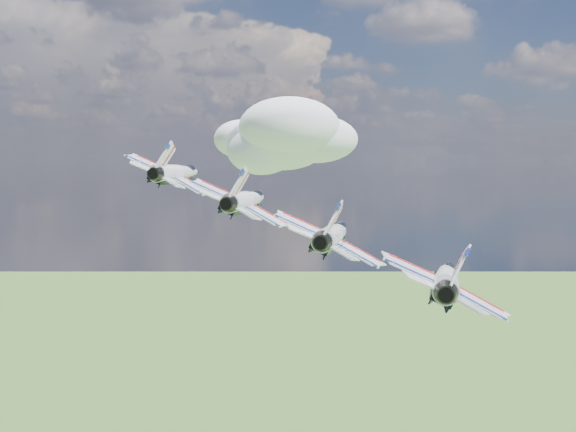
# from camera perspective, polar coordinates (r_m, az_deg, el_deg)

# --- Properties ---
(cloud_far) EXTENTS (57.54, 45.21, 22.60)m
(cloud_far) POSITION_cam_1_polar(r_m,az_deg,el_deg) (269.45, -0.86, 6.18)
(cloud_far) COLOR white
(jet_0) EXTENTS (13.96, 17.03, 8.44)m
(jet_0) POSITION_cam_1_polar(r_m,az_deg,el_deg) (83.88, -8.67, 3.41)
(jet_0) COLOR silver
(jet_1) EXTENTS (13.96, 17.03, 8.44)m
(jet_1) POSITION_cam_1_polar(r_m,az_deg,el_deg) (74.46, -3.24, 1.28)
(jet_1) COLOR white
(jet_2) EXTENTS (13.96, 17.03, 8.44)m
(jet_2) POSITION_cam_1_polar(r_m,az_deg,el_deg) (66.04, 3.65, -1.44)
(jet_2) COLOR white
(jet_3) EXTENTS (13.96, 17.03, 8.44)m
(jet_3) POSITION_cam_1_polar(r_m,az_deg,el_deg) (59.01, 12.39, -4.84)
(jet_3) COLOR white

